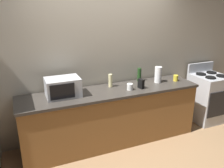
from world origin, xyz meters
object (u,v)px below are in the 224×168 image
object	(u,v)px
bottle_wine	(139,75)
stove_range	(208,97)
cordless_phone	(141,84)
bottle_hand_soap	(110,81)
microwave	(63,87)
mug_yellow	(176,78)
mug_white	(130,87)
paper_towel_roll	(158,75)

from	to	relation	value
bottle_wine	stove_range	bearing A→B (deg)	-9.62
stove_range	cordless_phone	distance (m)	1.63
cordless_phone	bottle_wine	distance (m)	0.37
stove_range	bottle_wine	bearing A→B (deg)	170.38
bottle_hand_soap	microwave	bearing A→B (deg)	-172.23
cordless_phone	mug_yellow	world-z (taller)	cordless_phone
cordless_phone	bottle_hand_soap	xyz separation A→B (m)	(-0.41, 0.25, 0.03)
stove_range	mug_white	bearing A→B (deg)	-176.92
microwave	cordless_phone	distance (m)	1.20
stove_range	mug_white	world-z (taller)	stove_range
cordless_phone	bottle_wine	xyz separation A→B (m)	(0.15, 0.34, 0.04)
paper_towel_roll	cordless_phone	size ratio (longest dim) A/B	1.80
paper_towel_roll	bottle_wine	distance (m)	0.32
paper_towel_roll	bottle_wine	bearing A→B (deg)	144.09
stove_range	paper_towel_roll	bearing A→B (deg)	177.47
paper_towel_roll	microwave	bearing A→B (deg)	-179.92
microwave	paper_towel_roll	world-z (taller)	same
stove_range	bottle_wine	size ratio (longest dim) A/B	4.72
paper_towel_roll	cordless_phone	distance (m)	0.44
cordless_phone	bottle_hand_soap	size ratio (longest dim) A/B	0.71
bottle_hand_soap	bottle_wine	size ratio (longest dim) A/B	0.92
stove_range	paper_towel_roll	size ratio (longest dim) A/B	4.00
mug_white	mug_yellow	bearing A→B (deg)	5.36
microwave	bottle_hand_soap	xyz separation A→B (m)	(0.78, 0.11, -0.03)
mug_yellow	paper_towel_roll	bearing A→B (deg)	170.17
bottle_wine	mug_white	distance (m)	0.48
stove_range	microwave	xyz separation A→B (m)	(-2.74, 0.05, 0.57)
microwave	bottle_wine	size ratio (longest dim) A/B	2.10
stove_range	bottle_hand_soap	xyz separation A→B (m)	(-1.96, 0.15, 0.54)
stove_range	cordless_phone	bearing A→B (deg)	-176.34
bottle_hand_soap	bottle_wine	bearing A→B (deg)	8.17
stove_range	mug_yellow	xyz separation A→B (m)	(-0.81, -0.01, 0.49)
cordless_phone	mug_yellow	size ratio (longest dim) A/B	1.46
paper_towel_roll	mug_white	xyz separation A→B (m)	(-0.60, -0.14, -0.09)
stove_range	mug_yellow	distance (m)	0.95
microwave	cordless_phone	size ratio (longest dim) A/B	3.20
stove_range	mug_yellow	size ratio (longest dim) A/B	10.50
microwave	bottle_hand_soap	size ratio (longest dim) A/B	2.29
paper_towel_roll	mug_white	world-z (taller)	paper_towel_roll
microwave	mug_white	bearing A→B (deg)	-8.05
bottle_hand_soap	mug_yellow	bearing A→B (deg)	-7.94
mug_white	microwave	bearing A→B (deg)	171.95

